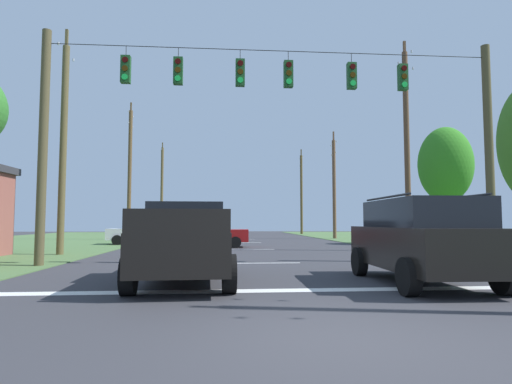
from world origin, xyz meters
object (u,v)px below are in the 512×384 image
suv_black (420,239)px  overhead_signal_span (273,130)px  utility_pole_mid_right (407,144)px  utility_pole_near_left (301,192)px  distant_car_oncoming (211,233)px  utility_pole_distant_right (130,171)px  pickup_truck (185,242)px  utility_pole_far_right (334,186)px  distant_car_crossing_white (143,232)px  utility_pole_distant_left (162,190)px  tree_roadside_far_right (445,165)px  utility_pole_far_left (63,145)px

suv_black → overhead_signal_span: bearing=121.0°
utility_pole_mid_right → suv_black: bearing=-113.2°
utility_pole_near_left → suv_black: bearing=-96.8°
distant_car_oncoming → utility_pole_distant_right: 13.47m
pickup_truck → distant_car_oncoming: (0.29, 14.09, -0.18)m
utility_pole_far_right → utility_pole_near_left: (-0.27, 13.68, 0.43)m
distant_car_crossing_white → suv_black: bearing=-61.8°
utility_pole_distant_left → utility_pole_distant_right: bearing=-91.6°
utility_pole_near_left → tree_roadside_far_right: bearing=-77.8°
distant_car_oncoming → utility_pole_far_left: 9.35m
distant_car_crossing_white → utility_pole_distant_right: 9.08m
utility_pole_mid_right → utility_pole_far_left: size_ratio=1.06×
distant_car_crossing_white → utility_pole_far_left: 9.74m
distant_car_oncoming → utility_pole_distant_right: utility_pole_distant_right is taller
pickup_truck → utility_pole_mid_right: (10.34, 10.11, 4.47)m
utility_pole_far_left → utility_pole_near_left: bearing=61.4°
distant_car_crossing_white → overhead_signal_span: bearing=-62.9°
pickup_truck → tree_roadside_far_right: (15.41, 15.65, 4.18)m
overhead_signal_span → tree_roadside_far_right: 17.33m
suv_black → distant_car_oncoming: (-5.31, 15.03, -0.27)m
overhead_signal_span → utility_pole_near_left: size_ratio=1.58×
suv_black → utility_pole_distant_left: size_ratio=0.44×
utility_pole_mid_right → utility_pole_far_right: 15.27m
suv_black → distant_car_oncoming: 15.94m
utility_pole_near_left → utility_pole_distant_right: (-16.99, -14.41, 0.62)m
suv_black → utility_pole_far_right: bearing=79.1°
utility_pole_near_left → utility_pole_distant_right: 22.29m
utility_pole_near_left → tree_roadside_far_right: (5.04, -23.38, 0.17)m
utility_pole_distant_right → utility_pole_far_left: bearing=-88.3°
distant_car_oncoming → utility_pole_near_left: utility_pole_near_left is taller
utility_pole_far_right → utility_pole_distant_right: bearing=-177.6°
overhead_signal_span → distant_car_oncoming: size_ratio=3.69×
utility_pole_mid_right → utility_pole_far_right: bearing=88.9°
overhead_signal_span → suv_black: overhead_signal_span is taller
suv_black → utility_pole_near_left: 40.44m
utility_pole_distant_right → tree_roadside_far_right: 23.79m
utility_pole_near_left → utility_pole_distant_left: size_ratio=0.92×
utility_pole_far_left → utility_pole_distant_right: size_ratio=0.90×
utility_pole_distant_right → distant_car_oncoming: bearing=-56.7°
utility_pole_distant_right → utility_pole_near_left: bearing=40.3°
utility_pole_near_left → utility_pole_far_left: bearing=-118.6°
pickup_truck → tree_roadside_far_right: 22.36m
pickup_truck → utility_pole_near_left: utility_pole_near_left is taller
distant_car_crossing_white → utility_pole_far_left: (-1.98, -8.62, 4.09)m
overhead_signal_span → distant_car_oncoming: bearing=103.3°
utility_pole_far_left → tree_roadside_far_right: size_ratio=1.33×
utility_pole_distant_right → tree_roadside_far_right: size_ratio=1.48×
utility_pole_far_left → utility_pole_distant_right: utility_pole_distant_right is taller
distant_car_crossing_white → distant_car_oncoming: bearing=-35.8°
utility_pole_near_left → utility_pole_distant_left: utility_pole_distant_left is taller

